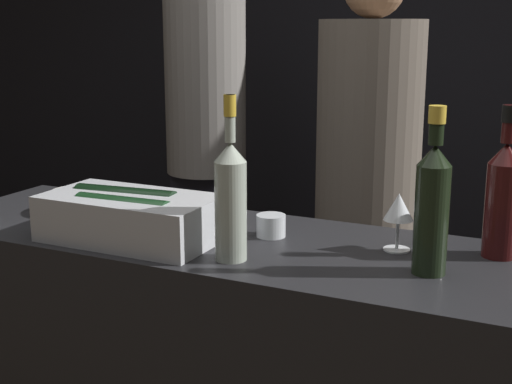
{
  "coord_description": "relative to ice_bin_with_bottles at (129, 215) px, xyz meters",
  "views": [
    {
      "loc": [
        0.74,
        -1.26,
        1.5
      ],
      "look_at": [
        0.0,
        0.29,
        1.09
      ],
      "focal_mm": 50.0,
      "sensor_mm": 36.0,
      "label": 1
    }
  ],
  "objects": [
    {
      "name": "wine_glass",
      "position": [
        0.63,
        0.2,
        0.04
      ],
      "size": [
        0.07,
        0.07,
        0.14
      ],
      "color": "silver",
      "rests_on": "bar_counter"
    },
    {
      "name": "person_blond_tee",
      "position": [
        -0.52,
        1.31,
        -0.0
      ],
      "size": [
        0.35,
        0.35,
        1.84
      ],
      "rotation": [
        0.0,
        0.0,
        -0.96
      ],
      "color": "black",
      "rests_on": "ground_plane"
    },
    {
      "name": "rose_wine_bottle",
      "position": [
        0.3,
        -0.03,
        0.09
      ],
      "size": [
        0.07,
        0.07,
        0.38
      ],
      "color": "#9EA899",
      "rests_on": "bar_counter"
    },
    {
      "name": "red_wine_bottle_black_foil",
      "position": [
        0.85,
        0.26,
        0.08
      ],
      "size": [
        0.08,
        0.08,
        0.35
      ],
      "color": "#380F0F",
      "rests_on": "bar_counter"
    },
    {
      "name": "champagne_bottle",
      "position": [
        0.73,
        0.07,
        0.09
      ],
      "size": [
        0.07,
        0.07,
        0.36
      ],
      "color": "black",
      "rests_on": "bar_counter"
    },
    {
      "name": "person_in_hoodie",
      "position": [
        0.31,
        1.0,
        -0.07
      ],
      "size": [
        0.37,
        0.37,
        1.73
      ],
      "rotation": [
        0.0,
        0.0,
        1.78
      ],
      "color": "black",
      "rests_on": "ground_plane"
    },
    {
      "name": "candle_votive",
      "position": [
        0.31,
        0.18,
        -0.03
      ],
      "size": [
        0.07,
        0.07,
        0.06
      ],
      "color": "silver",
      "rests_on": "bar_counter"
    },
    {
      "name": "bowl_white",
      "position": [
        -0.29,
        0.16,
        -0.03
      ],
      "size": [
        0.17,
        0.17,
        0.06
      ],
      "color": "silver",
      "rests_on": "bar_counter"
    },
    {
      "name": "wall_back_chalkboard",
      "position": [
        0.28,
        2.21,
        0.36
      ],
      "size": [
        6.4,
        0.06,
        2.8
      ],
      "color": "black",
      "rests_on": "ground_plane"
    },
    {
      "name": "ice_bin_with_bottles",
      "position": [
        0.0,
        0.0,
        0.0
      ],
      "size": [
        0.43,
        0.24,
        0.12
      ],
      "color": "#B7BABF",
      "rests_on": "bar_counter"
    }
  ]
}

